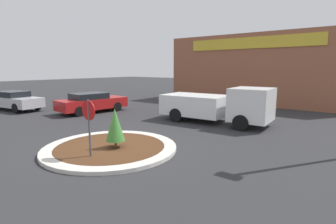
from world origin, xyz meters
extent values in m
plane|color=#2D2D30|center=(0.00, 0.00, 0.00)|extent=(120.00, 120.00, 0.00)
cylinder|color=beige|center=(0.00, 0.00, 0.07)|extent=(5.09, 5.09, 0.13)
cylinder|color=#4C2D19|center=(0.00, 0.00, 0.07)|extent=(4.18, 4.18, 0.13)
cylinder|color=#4C4C51|center=(0.36, -1.17, 1.04)|extent=(0.07, 0.07, 2.08)
cylinder|color=#B71414|center=(0.36, -1.17, 1.72)|extent=(0.68, 0.03, 0.68)
cylinder|color=brown|center=(0.28, 0.02, 0.27)|extent=(0.08, 0.08, 0.26)
cone|color=#3D7F33|center=(0.28, 0.02, 1.02)|extent=(0.71, 0.71, 1.23)
cube|color=white|center=(2.91, 7.07, 1.22)|extent=(2.10, 2.29, 1.72)
cube|color=white|center=(-0.42, 6.88, 0.95)|extent=(3.83, 2.50, 1.17)
cube|color=black|center=(3.60, 7.11, 1.52)|extent=(0.15, 1.95, 0.60)
cylinder|color=black|center=(2.66, 8.11, 0.40)|extent=(0.82, 0.30, 0.80)
cylinder|color=black|center=(2.78, 6.01, 0.40)|extent=(0.82, 0.30, 0.80)
cylinder|color=black|center=(-1.16, 7.90, 0.40)|extent=(0.82, 0.30, 0.80)
cylinder|color=black|center=(-1.04, 5.79, 0.40)|extent=(0.82, 0.30, 0.80)
cube|color=#93563D|center=(-0.21, 17.84, 2.95)|extent=(15.34, 6.00, 5.90)
cube|color=gold|center=(-0.21, 14.81, 5.09)|extent=(10.74, 0.08, 0.90)
cube|color=#B7B7BC|center=(-13.08, 1.99, 0.64)|extent=(4.86, 2.38, 0.69)
cube|color=black|center=(-13.31, 1.96, 1.20)|extent=(2.43, 1.83, 0.41)
cylinder|color=black|center=(-11.76, 2.99, 0.35)|extent=(0.72, 0.29, 0.70)
cylinder|color=black|center=(-11.54, 1.39, 0.35)|extent=(0.72, 0.29, 0.70)
cylinder|color=black|center=(-14.63, 2.59, 0.35)|extent=(0.72, 0.29, 0.70)
cube|color=#B21919|center=(-7.71, 4.92, 0.63)|extent=(2.42, 4.95, 0.70)
cube|color=black|center=(-7.74, 4.68, 1.18)|extent=(1.92, 2.46, 0.40)
cylinder|color=black|center=(-8.41, 6.48, 0.33)|extent=(0.28, 0.69, 0.67)
cylinder|color=black|center=(-6.68, 6.29, 0.33)|extent=(0.28, 0.69, 0.67)
cylinder|color=black|center=(-8.74, 3.55, 0.33)|extent=(0.28, 0.69, 0.67)
cylinder|color=black|center=(-7.01, 3.35, 0.33)|extent=(0.28, 0.69, 0.67)
camera|label=1|loc=(7.69, -6.38, 3.12)|focal=28.00mm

